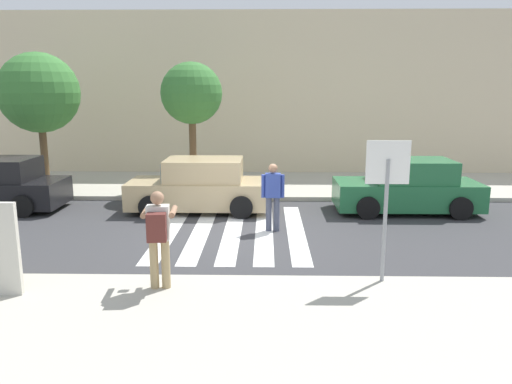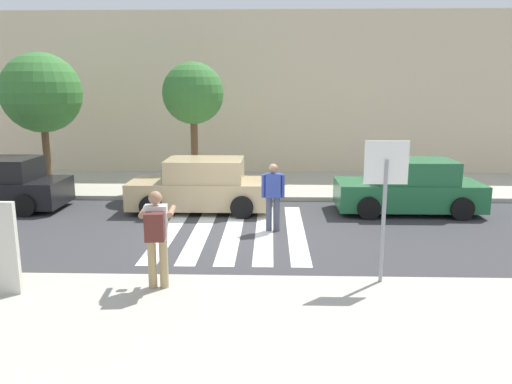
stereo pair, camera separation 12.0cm
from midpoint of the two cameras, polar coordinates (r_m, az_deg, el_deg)
The scene contains 16 objects.
ground_plane at distance 12.54m, azimuth -2.45°, elevation -4.72°, with size 120.00×120.00×0.00m, color #38383A.
sidewalk_near at distance 6.83m, azimuth -6.42°, elevation -19.14°, with size 60.00×6.00×0.14m, color #B2AD9E.
sidewalk_far at distance 18.35m, azimuth -1.10°, elevation 0.84°, with size 60.00×4.80×0.14m, color #B2AD9E.
building_facade_far at distance 22.41m, azimuth -0.57°, elevation 11.10°, with size 56.00×4.00×6.55m, color beige.
crosswalk_stripe_0 at distance 12.94m, azimuth -9.49°, elevation -4.33°, with size 0.44×5.20×0.01m, color silver.
crosswalk_stripe_1 at distance 12.81m, azimuth -5.96°, elevation -4.39°, with size 0.44×5.20×0.01m, color silver.
crosswalk_stripe_2 at distance 12.73m, azimuth -2.38°, elevation -4.45°, with size 0.44×5.20×0.01m, color silver.
crosswalk_stripe_3 at distance 12.70m, azimuth 1.23°, elevation -4.48°, with size 0.44×5.20×0.01m, color silver.
crosswalk_stripe_4 at distance 12.72m, azimuth 4.85°, elevation -4.49°, with size 0.44×5.20×0.01m, color silver.
stop_sign at distance 8.96m, azimuth 14.95°, elevation 1.30°, with size 0.76×0.08×2.55m.
photographer_with_backpack at distance 8.70m, azimuth -10.92°, elevation -4.44°, with size 0.63×0.88×1.72m.
pedestrian_crossing at distance 12.50m, azimuth 2.23°, elevation -0.16°, with size 0.58×0.24×1.72m.
parked_car_tan at distance 14.70m, azimuth -5.99°, elevation 0.61°, with size 4.10×1.92×1.55m.
parked_car_green at distance 15.13m, azimuth 17.33°, elevation 0.45°, with size 4.10×1.92×1.55m.
street_tree_west at distance 18.24m, azimuth -23.14°, elevation 10.35°, with size 2.63×2.63×4.58m.
street_tree_center at distance 16.87m, azimuth -6.99°, elevation 11.04°, with size 2.03×2.03×4.27m.
Camera 2 is at (0.96, -11.98, 3.58)m, focal length 35.00 mm.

